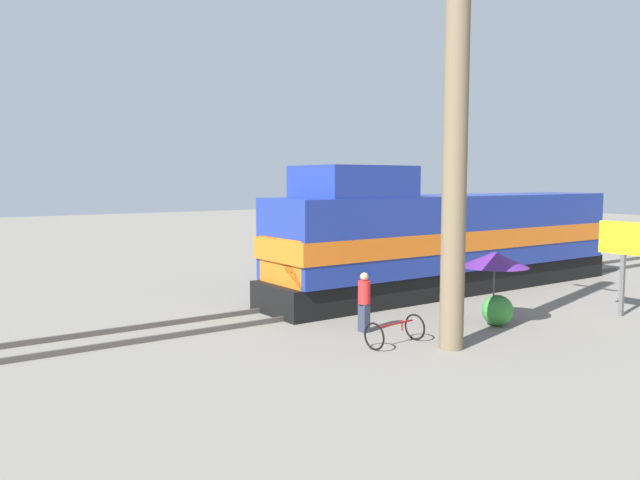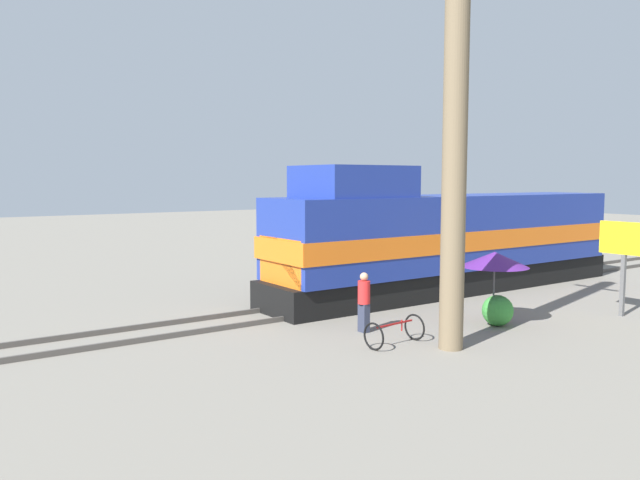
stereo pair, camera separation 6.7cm
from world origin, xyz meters
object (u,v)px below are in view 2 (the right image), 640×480
object	(u,v)px
vendor_umbrella	(495,259)
bicycle	(395,331)
locomotive	(444,240)
person_bystander	(364,300)
billboard_sign	(625,247)
utility_pole	(456,106)

from	to	relation	value
vendor_umbrella	bicycle	size ratio (longest dim) A/B	1.31
locomotive	person_bystander	xyz separation A→B (m)	(3.11, -6.35, -1.06)
locomotive	billboard_sign	world-z (taller)	locomotive
locomotive	bicycle	bearing A→B (deg)	-54.85
bicycle	person_bystander	bearing A→B (deg)	-13.09
utility_pole	locomotive	bearing A→B (deg)	135.15
utility_pole	vendor_umbrella	world-z (taller)	utility_pole
billboard_sign	locomotive	bearing A→B (deg)	-166.69
billboard_sign	person_bystander	size ratio (longest dim) A/B	1.75
vendor_umbrella	person_bystander	xyz separation A→B (m)	(-1.40, -3.71, -1.00)
vendor_umbrella	bicycle	distance (m)	4.21
locomotive	vendor_umbrella	xyz separation A→B (m)	(4.51, -2.64, -0.06)
locomotive	utility_pole	distance (m)	8.94
bicycle	utility_pole	bearing A→B (deg)	-143.88
locomotive	utility_pole	xyz separation A→B (m)	(5.67, -5.64, 4.00)
vendor_umbrella	person_bystander	size ratio (longest dim) A/B	1.28
billboard_sign	person_bystander	bearing A→B (deg)	-110.93
utility_pole	billboard_sign	bearing A→B (deg)	86.60
bicycle	billboard_sign	bearing A→B (deg)	-105.61
locomotive	bicycle	distance (m)	8.18
utility_pole	vendor_umbrella	xyz separation A→B (m)	(-1.16, 3.00, -4.06)
locomotive	billboard_sign	distance (m)	6.26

